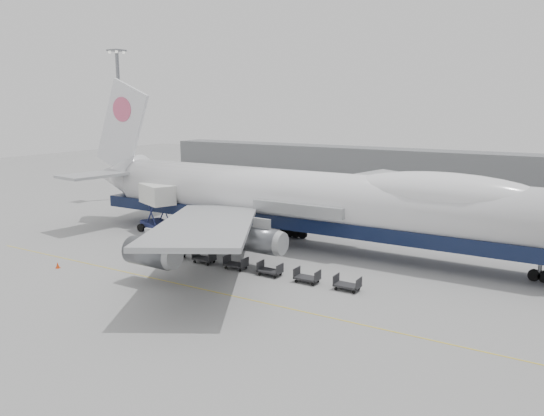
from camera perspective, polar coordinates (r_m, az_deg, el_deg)
The scene contains 13 objects.
ground at distance 52.82m, azimuth -2.73°, elevation -6.98°, with size 260.00×260.00×0.00m, color gray.
apron_line at distance 48.22m, azimuth -6.73°, elevation -8.83°, with size 60.00×0.15×0.01m, color gold.
hangar at distance 118.69m, azimuth 12.19°, elevation 4.59°, with size 110.00×8.00×7.00m, color slate.
floodlight_mast at distance 96.01m, azimuth -16.02°, elevation 9.39°, with size 2.40×2.40×25.43m.
airliner at distance 61.21m, azimuth 3.97°, elevation 0.94°, with size 67.00×55.30×19.98m.
catering_truck at distance 70.33m, azimuth -12.19°, elevation 0.25°, with size 6.29×5.38×6.25m.
traffic_cone at distance 58.39m, azimuth -22.06°, elevation -5.74°, with size 0.42×0.42×0.62m.
dolly_0 at distance 58.75m, azimuth -10.42°, elevation -4.75°, with size 2.30×1.35×1.30m.
dolly_1 at distance 56.24m, azimuth -7.30°, elevation -5.37°, with size 2.30×1.35×1.30m.
dolly_2 at distance 53.92m, azimuth -3.91°, elevation -6.03°, with size 2.30×1.35×1.30m.
dolly_3 at distance 51.81m, azimuth -0.21°, elevation -6.72°, with size 2.30×1.35×1.30m.
dolly_4 at distance 49.94m, azimuth 3.80°, elevation -7.43°, with size 2.30×1.35×1.30m.
dolly_5 at distance 48.33m, azimuth 8.10°, elevation -8.16°, with size 2.30×1.35×1.30m.
Camera 1 is at (27.97, -41.72, 16.34)m, focal length 35.00 mm.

